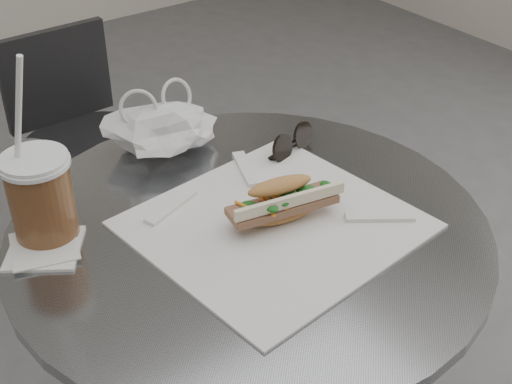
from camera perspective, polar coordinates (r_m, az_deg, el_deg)
cafe_table at (r=1.30m, az=-0.50°, el=-12.36°), size 0.76×0.76×0.74m
chair_far at (r=2.03m, az=-12.94°, el=0.81°), size 0.38×0.39×0.72m
sandwich_paper at (r=1.12m, az=1.49°, el=-2.61°), size 0.43×0.42×0.00m
banh_mi at (r=1.11m, az=2.05°, el=-0.74°), size 0.23×0.12×0.07m
iced_coffee at (r=1.10m, az=-16.84°, el=-0.32°), size 0.10×0.10×0.30m
sunglasses at (r=1.30m, az=2.87°, el=3.91°), size 0.11×0.05×0.05m
plastic_bag at (r=1.29m, az=-7.32°, el=4.86°), size 0.21×0.17×0.09m
napkin_stack at (r=1.11m, az=-16.57°, el=-4.30°), size 0.15×0.15×0.01m
drink_can at (r=1.13m, az=-17.45°, el=0.25°), size 0.07×0.07×0.14m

